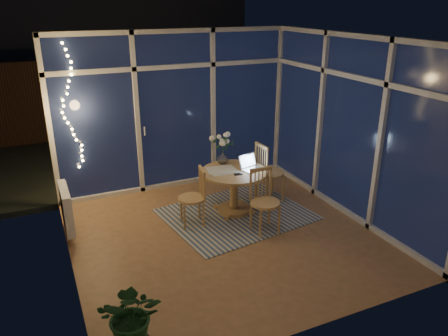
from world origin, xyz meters
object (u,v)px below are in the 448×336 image
at_px(chair_left, 192,197).
at_px(flower_vase, 223,157).
at_px(chair_right, 270,171).
at_px(laptop, 253,162).
at_px(chair_front, 265,202).
at_px(potted_plant, 133,322).
at_px(dining_table, 234,192).

xyz_separation_m(chair_left, flower_vase, (0.68, 0.46, 0.34)).
distance_m(chair_right, laptop, 0.57).
bearing_deg(chair_front, chair_left, 146.46).
bearing_deg(laptop, chair_right, 9.63).
relative_size(chair_left, potted_plant, 1.13).
height_order(chair_front, laptop, chair_front).
bearing_deg(chair_left, chair_right, 109.56).
bearing_deg(laptop, chair_front, -119.14).
xyz_separation_m(chair_right, flower_vase, (-0.73, 0.20, 0.29)).
xyz_separation_m(laptop, flower_vase, (-0.30, 0.41, -0.01)).
distance_m(dining_table, chair_front, 0.73).
distance_m(chair_left, potted_plant, 2.51).
height_order(dining_table, potted_plant, potted_plant).
relative_size(chair_left, chair_right, 0.88).
distance_m(chair_left, chair_right, 1.44).
bearing_deg(laptop, dining_table, 149.80).
relative_size(chair_right, flower_vase, 4.65).
relative_size(dining_table, laptop, 3.13).
relative_size(dining_table, flower_vase, 4.67).
bearing_deg(laptop, chair_left, 165.84).
bearing_deg(chair_right, flower_vase, 72.12).
height_order(chair_right, potted_plant, chair_right).
height_order(chair_left, flower_vase, flower_vase).
bearing_deg(chair_left, laptop, 101.80).
bearing_deg(flower_vase, chair_left, -146.09).
bearing_deg(flower_vase, dining_table, -85.41).
relative_size(chair_front, flower_vase, 4.30).
bearing_deg(chair_right, chair_front, 143.47).
relative_size(laptop, flower_vase, 1.49).
height_order(dining_table, chair_front, chair_front).
height_order(chair_front, flower_vase, chair_front).
xyz_separation_m(chair_left, chair_right, (1.42, 0.26, 0.06)).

